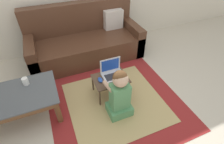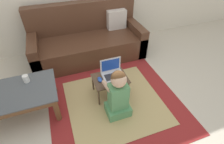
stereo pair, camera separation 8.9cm
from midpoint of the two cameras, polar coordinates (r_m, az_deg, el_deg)
The scene contains 9 objects.
ground_plane at distance 2.64m, azimuth 1.33°, elevation -8.01°, with size 16.00×16.00×0.00m, color beige.
area_rug at distance 2.57m, azimuth 0.09°, elevation -9.69°, with size 1.83×1.78×0.01m.
couch at distance 3.37m, azimuth -9.49°, elevation 9.90°, with size 2.02×0.89×0.94m.
coffee_table at distance 2.48m, azimuth -29.86°, elevation -7.73°, with size 0.99×0.63×0.41m.
laptop_desk at distance 2.50m, azimuth -1.57°, elevation -2.67°, with size 0.49×0.37×0.31m.
laptop at distance 2.49m, azimuth -0.84°, elevation -0.39°, with size 0.31×0.23×0.24m.
computer_mouse at distance 2.43m, azimuth -4.92°, elevation -2.58°, with size 0.06×0.11×0.03m.
person_seated at distance 2.20m, azimuth 1.33°, elevation -7.35°, with size 0.31×0.39×0.71m.
cup_on_table at distance 2.49m, azimuth -27.37°, elevation -2.73°, with size 0.07×0.07×0.10m.
Camera 1 is at (-0.78, -1.60, 1.96)m, focal length 28.00 mm.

